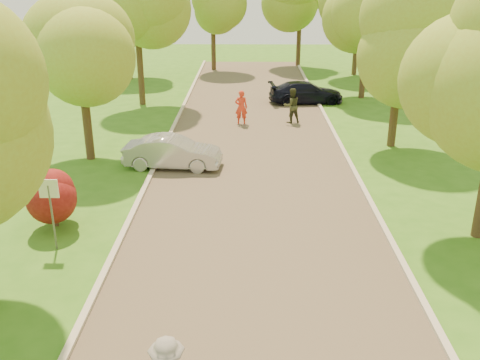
# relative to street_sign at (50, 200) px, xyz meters

# --- Properties ---
(ground) EXTENTS (100.00, 100.00, 0.00)m
(ground) POSITION_rel_street_sign_xyz_m (5.80, -4.00, -1.56)
(ground) COLOR #326C19
(ground) RESTS_ON ground
(road) EXTENTS (8.00, 60.00, 0.01)m
(road) POSITION_rel_street_sign_xyz_m (5.80, 4.00, -1.56)
(road) COLOR #4C4438
(road) RESTS_ON ground
(curb_left) EXTENTS (0.18, 60.00, 0.12)m
(curb_left) POSITION_rel_street_sign_xyz_m (1.75, 4.00, -1.50)
(curb_left) COLOR #B2AD9E
(curb_left) RESTS_ON ground
(curb_right) EXTENTS (0.18, 60.00, 0.12)m
(curb_right) POSITION_rel_street_sign_xyz_m (9.85, 4.00, -1.50)
(curb_right) COLOR #B2AD9E
(curb_right) RESTS_ON ground
(street_sign) EXTENTS (0.55, 0.06, 2.17)m
(street_sign) POSITION_rel_street_sign_xyz_m (0.00, 0.00, 0.00)
(street_sign) COLOR #59595E
(street_sign) RESTS_ON ground
(red_shrub) EXTENTS (1.70, 1.70, 1.95)m
(red_shrub) POSITION_rel_street_sign_xyz_m (-0.50, 1.50, -0.47)
(red_shrub) COLOR #382619
(red_shrub) RESTS_ON ground
(tree_l_midb) EXTENTS (4.30, 4.20, 6.62)m
(tree_l_midb) POSITION_rel_street_sign_xyz_m (-1.01, 8.00, 3.02)
(tree_l_midb) COLOR #382619
(tree_l_midb) RESTS_ON ground
(tree_l_far) EXTENTS (4.92, 4.80, 7.79)m
(tree_l_far) POSITION_rel_street_sign_xyz_m (-0.59, 18.00, 3.90)
(tree_l_far) COLOR #382619
(tree_l_far) RESTS_ON ground
(tree_r_midb) EXTENTS (4.51, 4.40, 7.01)m
(tree_r_midb) POSITION_rel_street_sign_xyz_m (12.40, 10.00, 3.32)
(tree_r_midb) COLOR #382619
(tree_r_midb) RESTS_ON ground
(tree_r_far) EXTENTS (5.33, 5.20, 8.34)m
(tree_r_far) POSITION_rel_street_sign_xyz_m (13.03, 20.00, 4.27)
(tree_r_far) COLOR #382619
(tree_r_far) RESTS_ON ground
(tree_bg_a) EXTENTS (5.12, 5.00, 7.72)m
(tree_bg_a) POSITION_rel_street_sign_xyz_m (-2.98, 26.00, 3.75)
(tree_bg_a) COLOR #382619
(tree_bg_a) RESTS_ON ground
(tree_bg_b) EXTENTS (5.12, 5.00, 7.95)m
(tree_bg_b) POSITION_rel_street_sign_xyz_m (14.02, 28.00, 3.97)
(tree_bg_b) COLOR #382619
(tree_bg_b) RESTS_ON ground
(tree_bg_c) EXTENTS (4.92, 4.80, 7.33)m
(tree_bg_c) POSITION_rel_street_sign_xyz_m (3.01, 30.00, 3.46)
(tree_bg_c) COLOR #382619
(tree_bg_c) RESTS_ON ground
(tree_bg_d) EXTENTS (5.12, 5.00, 7.72)m
(tree_bg_d) POSITION_rel_street_sign_xyz_m (10.02, 32.00, 3.75)
(tree_bg_d) COLOR #382619
(tree_bg_d) RESTS_ON ground
(silver_sedan) EXTENTS (4.06, 1.73, 1.30)m
(silver_sedan) POSITION_rel_street_sign_xyz_m (2.50, 6.94, -0.91)
(silver_sedan) COLOR #A9AAAE
(silver_sedan) RESTS_ON ground
(dark_sedan) EXTENTS (4.67, 2.34, 1.30)m
(dark_sedan) POSITION_rel_street_sign_xyz_m (9.10, 18.48, -0.91)
(dark_sedan) COLOR black
(dark_sedan) RESTS_ON ground
(person_striped) EXTENTS (0.66, 0.44, 1.79)m
(person_striped) POSITION_rel_street_sign_xyz_m (5.22, 13.64, -0.67)
(person_striped) COLOR red
(person_striped) RESTS_ON ground
(person_olive) EXTENTS (1.08, 0.96, 1.85)m
(person_olive) POSITION_rel_street_sign_xyz_m (7.88, 13.92, -0.64)
(person_olive) COLOR #313520
(person_olive) RESTS_ON ground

